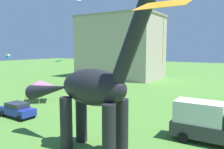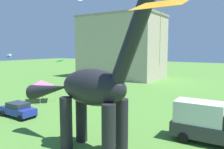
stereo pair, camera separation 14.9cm
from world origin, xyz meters
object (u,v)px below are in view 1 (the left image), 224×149
Objects in this scene: parked_box_truck at (207,122)px; kite_far_right at (59,61)px; kite_apex at (79,0)px; dinosaur_sculpture at (93,87)px; festival_canopy_tent at (40,84)px; kite_high_left at (8,56)px; kite_trailing at (164,4)px; parked_sedan_left at (17,110)px.

kite_far_right reaches higher than parked_box_truck.
kite_apex is 11.43m from kite_far_right.
dinosaur_sculpture reaches higher than festival_canopy_tent.
kite_high_left is at bearing -71.42° from kite_far_right.
parked_box_truck is 1.79× the size of festival_canopy_tent.
festival_canopy_tent is at bearing -79.35° from kite_apex.
parked_box_truck is 30.74m from kite_apex.
kite_far_right is 0.90× the size of kite_trailing.
parked_box_truck is at bearing -28.87° from kite_apex.
dinosaur_sculpture is at bearing -39.85° from kite_far_right.
kite_far_right is (-9.24, 15.38, 4.24)m from parked_sedan_left.
kite_far_right is at bearing 162.88° from dinosaur_sculpture.
parked_box_truck is 5.41× the size of kite_apex.
kite_high_left is at bearing 154.61° from parked_sedan_left.
kite_apex is 2.04× the size of kite_high_left.
festival_canopy_tent is at bearing 147.55° from kite_trailing.
parked_sedan_left is 8.32× the size of kite_high_left.
parked_box_truck is 13.75m from kite_trailing.
parked_sedan_left is 0.75× the size of parked_box_truck.
kite_trailing is (24.41, -25.06, -7.16)m from kite_apex.
kite_apex reaches higher than kite_high_left.
kite_far_right is (-3.78, -1.48, -10.69)m from kite_apex.
kite_trailing is at bearing -24.11° from kite_high_left.
kite_apex is 17.17m from kite_high_left.
festival_canopy_tent is (-15.19, 8.18, -2.07)m from dinosaur_sculpture.
kite_far_right is at bearing 122.30° from parked_sedan_left.
parked_box_truck is at bearing 92.31° from kite_trailing.
kite_apex is (-23.93, 13.19, 14.09)m from parked_box_truck.
parked_box_truck is at bearing 63.72° from dinosaur_sculpture.
kite_far_right is (-21.01, 17.53, 0.43)m from dinosaur_sculpture.
dinosaur_sculpture is 2.27× the size of parked_box_truck.
kite_trailing is (18.95, -8.21, 7.77)m from parked_sedan_left.
kite_far_right reaches higher than festival_canopy_tent.
kite_apex is at bearing 100.65° from festival_canopy_tent.
festival_canopy_tent is (-3.42, 6.02, 1.74)m from parked_sedan_left.
kite_high_left is at bearing -112.50° from festival_canopy_tent.
kite_high_left reaches higher than kite_far_right.
dinosaur_sculpture is at bearing -47.82° from kite_apex.
parked_box_truck reaches higher than parked_sedan_left.
kite_high_left is (4.34, -12.91, 1.34)m from kite_far_right.
parked_sedan_left is at bearing -59.01° from kite_far_right.
dinosaur_sculpture is 27.36m from kite_far_right.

